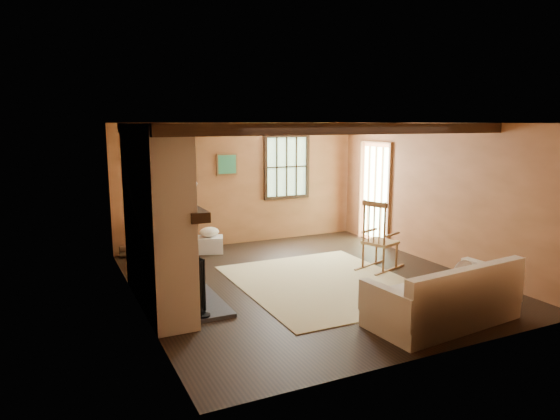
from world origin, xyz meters
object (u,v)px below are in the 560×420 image
fireplace (158,223)px  rocking_chair (379,240)px  laundry_basket (210,245)px  armchair (168,240)px  sofa (446,301)px

fireplace → rocking_chair: 3.66m
laundry_basket → armchair: armchair is taller
rocking_chair → laundry_basket: rocking_chair is taller
armchair → laundry_basket: bearing=125.4°
rocking_chair → fireplace: bearing=70.4°
fireplace → sofa: fireplace is taller
sofa → laundry_basket: bearing=104.0°
sofa → rocking_chair: bearing=68.5°
fireplace → laundry_basket: bearing=58.5°
sofa → laundry_basket: sofa is taller
armchair → fireplace: bearing=11.3°
rocking_chair → armchair: bearing=34.5°
sofa → armchair: (-2.38, 4.32, 0.08)m
fireplace → laundry_basket: fireplace is taller
sofa → armchair: 4.93m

